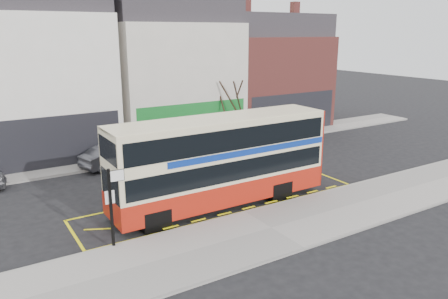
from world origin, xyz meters
TOP-DOWN VIEW (x-y plane):
  - ground at (0.00, 0.00)m, footprint 120.00×120.00m
  - pavement at (0.00, -2.30)m, footprint 40.00×4.00m
  - kerb at (0.00, -0.38)m, footprint 40.00×0.15m
  - far_pavement at (0.00, 11.00)m, footprint 50.00×3.00m
  - road_markings at (0.00, 1.60)m, footprint 14.00×3.40m
  - terrace_left at (-5.50, 14.99)m, footprint 8.00×8.01m
  - terrace_green_shop at (3.50, 14.99)m, footprint 9.00×8.01m
  - terrace_right at (12.50, 14.99)m, footprint 9.00×8.01m
  - double_decker_bus at (-0.24, 1.21)m, footprint 10.51×2.47m
  - bus_stop_post at (-5.94, -0.40)m, footprint 0.75×0.14m
  - car_grey at (-2.64, 9.79)m, footprint 4.35×2.60m
  - car_white at (7.71, 8.28)m, footprint 4.96×2.02m
  - street_tree_right at (6.34, 10.97)m, footprint 2.74×2.74m

SIDE VIEW (x-z plane):
  - ground at x=0.00m, z-range 0.00..0.00m
  - road_markings at x=0.00m, z-range 0.00..0.01m
  - pavement at x=0.00m, z-range 0.00..0.15m
  - kerb at x=0.00m, z-range 0.00..0.15m
  - far_pavement at x=0.00m, z-range 0.00..0.15m
  - car_grey at x=-2.64m, z-range 0.00..1.35m
  - car_white at x=7.71m, z-range 0.00..1.44m
  - bus_stop_post at x=-5.94m, z-range 0.45..3.47m
  - double_decker_bus at x=-0.24m, z-range 0.11..4.30m
  - street_tree_right at x=6.34m, z-range 1.08..6.98m
  - terrace_right at x=12.50m, z-range -0.58..9.72m
  - terrace_green_shop at x=3.50m, z-range -0.58..10.72m
  - terrace_left at x=-5.50m, z-range -0.58..11.22m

